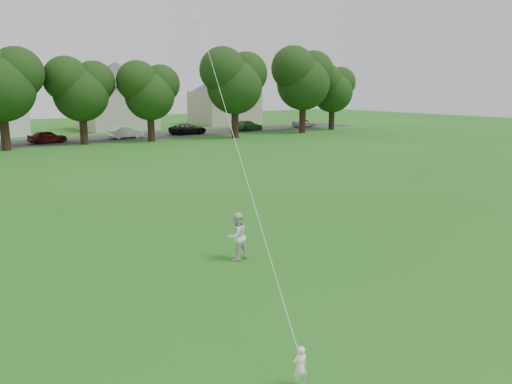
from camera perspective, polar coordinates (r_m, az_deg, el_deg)
ground at (r=13.27m, az=0.26°, el=-11.98°), size 160.00×160.00×0.00m
toddler at (r=9.62m, az=5.06°, el=-19.29°), size 0.32×0.24×0.81m
older_boy at (r=15.75m, az=-2.21°, el=-5.08°), size 0.82×0.68×1.54m
kite at (r=14.21m, az=-2.85°, el=7.33°), size 2.81×6.27×14.30m
tree_row at (r=46.95m, az=-25.51°, el=12.00°), size 79.97×8.67×11.25m
parked_cars at (r=52.06m, az=-24.37°, el=5.68°), size 71.44×2.38×1.29m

